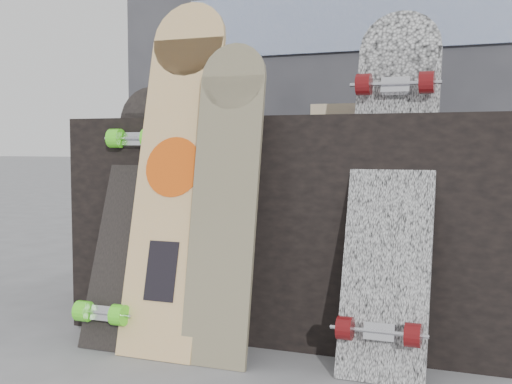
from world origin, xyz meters
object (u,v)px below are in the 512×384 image
at_px(longboard_celtic, 225,190).
at_px(skateboard_dark, 128,208).
at_px(vendor_table, 294,224).
at_px(longboard_cascadia, 392,178).
at_px(longboard_geisha, 175,162).

distance_m(longboard_celtic, skateboard_dark, 0.42).
height_order(vendor_table, longboard_celtic, longboard_celtic).
xyz_separation_m(vendor_table, longboard_celtic, (-0.10, -0.43, 0.15)).
bearing_deg(longboard_cascadia, longboard_geisha, -175.00).
distance_m(longboard_geisha, skateboard_dark, 0.26).
height_order(longboard_geisha, skateboard_dark, longboard_geisha).
relative_size(vendor_table, skateboard_dark, 1.73).
bearing_deg(skateboard_dark, longboard_celtic, -9.15).
bearing_deg(skateboard_dark, vendor_table, 35.38).
bearing_deg(vendor_table, longboard_cascadia, -36.50).
xyz_separation_m(vendor_table, skateboard_dark, (-0.51, -0.36, 0.07)).
xyz_separation_m(longboard_celtic, longboard_cascadia, (0.52, 0.12, 0.04)).
bearing_deg(longboard_cascadia, skateboard_dark, -176.77).
distance_m(longboard_celtic, longboard_cascadia, 0.53).
distance_m(longboard_geisha, longboard_celtic, 0.24).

